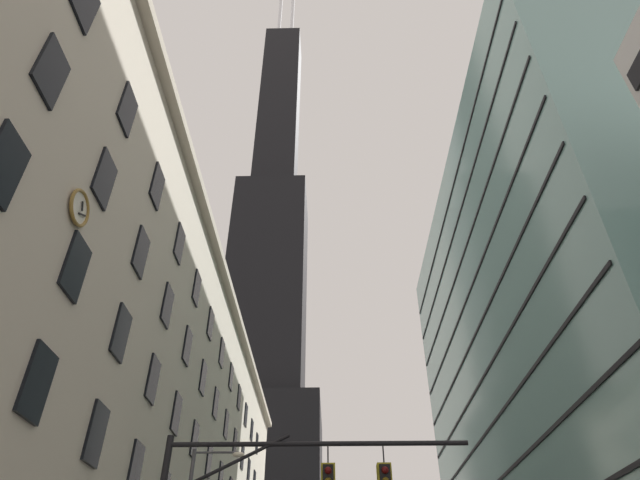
% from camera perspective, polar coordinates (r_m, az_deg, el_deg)
% --- Properties ---
extents(station_building, '(16.65, 69.03, 26.89)m').
position_cam_1_polar(station_building, '(45.69, -21.94, -19.85)').
color(station_building, beige).
rests_on(station_building, ground).
extents(dark_skyscraper, '(24.49, 24.49, 192.04)m').
position_cam_1_polar(dark_skyscraper, '(117.89, -5.95, -10.03)').
color(dark_skyscraper, black).
rests_on(dark_skyscraper, ground).
extents(glass_office_midrise, '(15.04, 49.09, 44.45)m').
position_cam_1_polar(glass_office_midrise, '(53.30, 24.25, -11.22)').
color(glass_office_midrise, gray).
rests_on(glass_office_midrise, ground).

